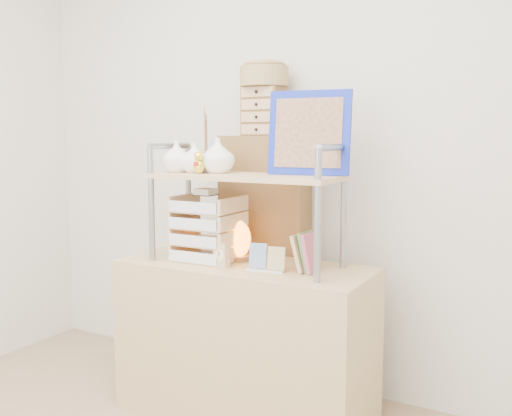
% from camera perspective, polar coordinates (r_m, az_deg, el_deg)
% --- Properties ---
extents(room_shell, '(3.42, 3.41, 2.61)m').
position_cam_1_polar(room_shell, '(2.00, -13.46, 17.02)').
color(room_shell, silver).
rests_on(room_shell, ground).
extents(desk, '(1.20, 0.50, 0.75)m').
position_cam_1_polar(desk, '(2.80, -1.10, -13.14)').
color(desk, tan).
rests_on(desk, ground).
extents(cabinet, '(0.48, 0.30, 1.35)m').
position_cam_1_polar(cabinet, '(3.06, 0.98, -5.48)').
color(cabinet, brown).
rests_on(cabinet, ground).
extents(hutch, '(0.92, 0.34, 0.80)m').
position_cam_1_polar(hutch, '(2.68, -2.32, 4.13)').
color(hutch, gray).
rests_on(hutch, desk).
extents(letter_tray, '(0.29, 0.27, 0.35)m').
position_cam_1_polar(letter_tray, '(2.76, -4.95, -2.37)').
color(letter_tray, tan).
rests_on(letter_tray, desk).
extents(salt_lamp, '(0.13, 0.12, 0.19)m').
position_cam_1_polar(salt_lamp, '(2.75, -1.78, -3.25)').
color(salt_lamp, brown).
rests_on(salt_lamp, desk).
extents(desk_clock, '(0.09, 0.05, 0.11)m').
position_cam_1_polar(desk_clock, '(2.62, -3.50, -4.71)').
color(desk_clock, tan).
rests_on(desk_clock, desk).
extents(postcard_stand, '(0.18, 0.08, 0.12)m').
position_cam_1_polar(postcard_stand, '(2.55, 1.01, -5.55)').
color(postcard_stand, white).
rests_on(postcard_stand, desk).
extents(drawer_chest, '(0.20, 0.16, 0.25)m').
position_cam_1_polar(drawer_chest, '(2.97, 0.81, 9.65)').
color(drawer_chest, brown).
rests_on(drawer_chest, cabinet).
extents(woven_basket, '(0.25, 0.25, 0.10)m').
position_cam_1_polar(woven_basket, '(2.99, 0.83, 13.00)').
color(woven_basket, olive).
rests_on(woven_basket, drawer_chest).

